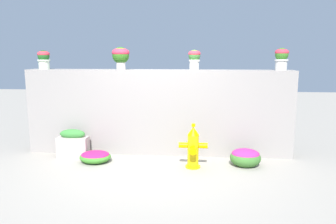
{
  "coord_description": "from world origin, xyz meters",
  "views": [
    {
      "loc": [
        0.73,
        -5.05,
        1.95
      ],
      "look_at": [
        0.21,
        0.97,
        0.86
      ],
      "focal_mm": 34.94,
      "sensor_mm": 36.0,
      "label": 1
    }
  ],
  "objects_px": {
    "planter_box": "(73,144)",
    "flower_bush_right": "(95,156)",
    "potted_plant_3": "(282,57)",
    "potted_plant_0": "(44,58)",
    "potted_plant_1": "(121,55)",
    "flower_bush_left": "(245,157)",
    "potted_plant_2": "(194,58)",
    "fire_hydrant": "(193,148)"
  },
  "relations": [
    {
      "from": "planter_box",
      "to": "flower_bush_right",
      "type": "bearing_deg",
      "value": -26.43
    },
    {
      "from": "potted_plant_3",
      "to": "flower_bush_right",
      "type": "bearing_deg",
      "value": -168.25
    },
    {
      "from": "potted_plant_0",
      "to": "potted_plant_1",
      "type": "xyz_separation_m",
      "value": [
        1.52,
        0.0,
        0.05
      ]
    },
    {
      "from": "potted_plant_0",
      "to": "potted_plant_3",
      "type": "xyz_separation_m",
      "value": [
        4.52,
        0.05,
        0.03
      ]
    },
    {
      "from": "flower_bush_left",
      "to": "flower_bush_right",
      "type": "xyz_separation_m",
      "value": [
        -2.68,
        -0.03,
        -0.06
      ]
    },
    {
      "from": "flower_bush_left",
      "to": "potted_plant_3",
      "type": "bearing_deg",
      "value": 44.52
    },
    {
      "from": "potted_plant_0",
      "to": "planter_box",
      "type": "distance_m",
      "value": 1.77
    },
    {
      "from": "potted_plant_2",
      "to": "planter_box",
      "type": "bearing_deg",
      "value": -169.49
    },
    {
      "from": "fire_hydrant",
      "to": "flower_bush_right",
      "type": "bearing_deg",
      "value": 175.29
    },
    {
      "from": "potted_plant_3",
      "to": "flower_bush_right",
      "type": "xyz_separation_m",
      "value": [
        -3.36,
        -0.7,
        -1.77
      ]
    },
    {
      "from": "flower_bush_right",
      "to": "planter_box",
      "type": "bearing_deg",
      "value": 153.57
    },
    {
      "from": "planter_box",
      "to": "potted_plant_2",
      "type": "bearing_deg",
      "value": 10.51
    },
    {
      "from": "fire_hydrant",
      "to": "planter_box",
      "type": "distance_m",
      "value": 2.31
    },
    {
      "from": "potted_plant_1",
      "to": "flower_bush_left",
      "type": "xyz_separation_m",
      "value": [
        2.32,
        -0.63,
        -1.74
      ]
    },
    {
      "from": "potted_plant_1",
      "to": "flower_bush_left",
      "type": "relative_size",
      "value": 0.8
    },
    {
      "from": "potted_plant_0",
      "to": "fire_hydrant",
      "type": "xyz_separation_m",
      "value": [
        2.93,
        -0.8,
        -1.5
      ]
    },
    {
      "from": "potted_plant_1",
      "to": "potted_plant_3",
      "type": "distance_m",
      "value": 3.0
    },
    {
      "from": "potted_plant_2",
      "to": "potted_plant_3",
      "type": "relative_size",
      "value": 0.92
    },
    {
      "from": "flower_bush_left",
      "to": "flower_bush_right",
      "type": "relative_size",
      "value": 0.95
    },
    {
      "from": "planter_box",
      "to": "fire_hydrant",
      "type": "bearing_deg",
      "value": -9.89
    },
    {
      "from": "potted_plant_0",
      "to": "planter_box",
      "type": "bearing_deg",
      "value": -31.49
    },
    {
      "from": "potted_plant_1",
      "to": "flower_bush_right",
      "type": "relative_size",
      "value": 0.75
    },
    {
      "from": "fire_hydrant",
      "to": "flower_bush_right",
      "type": "xyz_separation_m",
      "value": [
        -1.77,
        0.15,
        -0.25
      ]
    },
    {
      "from": "potted_plant_2",
      "to": "flower_bush_right",
      "type": "xyz_separation_m",
      "value": [
        -1.76,
        -0.67,
        -1.76
      ]
    },
    {
      "from": "potted_plant_3",
      "to": "flower_bush_right",
      "type": "height_order",
      "value": "potted_plant_3"
    },
    {
      "from": "potted_plant_0",
      "to": "flower_bush_right",
      "type": "height_order",
      "value": "potted_plant_0"
    },
    {
      "from": "potted_plant_2",
      "to": "flower_bush_left",
      "type": "height_order",
      "value": "potted_plant_2"
    },
    {
      "from": "potted_plant_1",
      "to": "flower_bush_right",
      "type": "distance_m",
      "value": 1.95
    },
    {
      "from": "potted_plant_2",
      "to": "planter_box",
      "type": "distance_m",
      "value": 2.81
    },
    {
      "from": "flower_bush_left",
      "to": "potted_plant_2",
      "type": "bearing_deg",
      "value": 145.11
    },
    {
      "from": "potted_plant_0",
      "to": "fire_hydrant",
      "type": "relative_size",
      "value": 0.48
    },
    {
      "from": "flower_bush_right",
      "to": "planter_box",
      "type": "height_order",
      "value": "planter_box"
    },
    {
      "from": "potted_plant_2",
      "to": "potted_plant_3",
      "type": "bearing_deg",
      "value": 1.0
    },
    {
      "from": "potted_plant_0",
      "to": "potted_plant_2",
      "type": "xyz_separation_m",
      "value": [
        2.92,
        0.02,
        0.01
      ]
    },
    {
      "from": "potted_plant_1",
      "to": "planter_box",
      "type": "relative_size",
      "value": 0.75
    },
    {
      "from": "potted_plant_2",
      "to": "flower_bush_right",
      "type": "bearing_deg",
      "value": -159.15
    },
    {
      "from": "potted_plant_3",
      "to": "flower_bush_left",
      "type": "bearing_deg",
      "value": -135.48
    },
    {
      "from": "potted_plant_1",
      "to": "potted_plant_2",
      "type": "relative_size",
      "value": 1.14
    },
    {
      "from": "potted_plant_1",
      "to": "fire_hydrant",
      "type": "distance_m",
      "value": 2.24
    },
    {
      "from": "potted_plant_2",
      "to": "flower_bush_right",
      "type": "height_order",
      "value": "potted_plant_2"
    },
    {
      "from": "potted_plant_1",
      "to": "potted_plant_3",
      "type": "height_order",
      "value": "potted_plant_1"
    },
    {
      "from": "potted_plant_2",
      "to": "fire_hydrant",
      "type": "relative_size",
      "value": 0.49
    }
  ]
}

